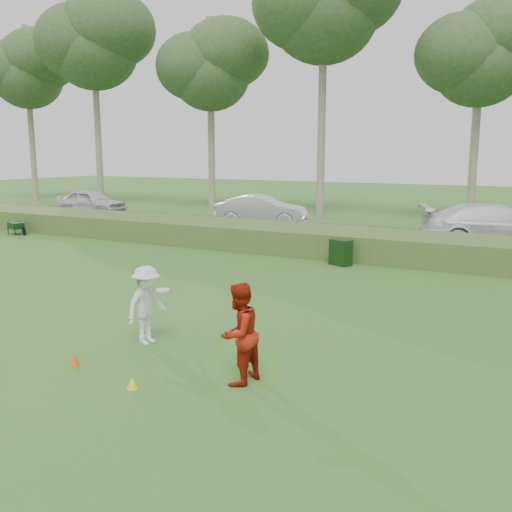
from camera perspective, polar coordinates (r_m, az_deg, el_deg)
The scene contains 17 objects.
ground at distance 10.61m, azimuth -10.44°, elevation -10.40°, with size 120.00×120.00×0.00m, color #2D6220.
reed_strip at distance 20.93m, azimuth 10.41°, elevation 1.20°, with size 80.00×3.00×0.90m, color #405F26.
park_road at distance 25.75m, azimuth 13.81°, elevation 1.82°, with size 80.00×6.00×0.06m, color #2D2D2D.
tree_0 at distance 48.21m, azimuth -21.91°, elevation 16.81°, with size 6.76×6.76×13.00m.
tree_1 at distance 41.76m, azimuth -15.94°, elevation 19.83°, with size 7.54×7.54×14.50m.
tree_2 at distance 37.99m, azimuth -4.59°, elevation 18.29°, with size 6.50×6.50×12.00m.
tree_3 at distance 33.98m, azimuth 6.82°, elevation 23.71°, with size 7.80×7.80×15.50m.
tree_4 at distance 32.84m, azimuth 21.54°, elevation 18.22°, with size 6.24×6.24×11.50m.
player_white at distance 11.39m, azimuth -10.87°, elevation -4.83°, with size 0.86×1.05×1.56m.
player_red at distance 9.29m, azimuth -1.71°, elevation -7.78°, with size 0.82×0.64×1.68m, color #A31C0E.
cone_orange at distance 10.76m, azimuth -17.74°, elevation -9.84°, with size 0.19×0.19×0.20m, color #D95E0B.
cone_yellow at distance 9.52m, azimuth -12.27°, elevation -12.32°, with size 0.17×0.17×0.19m, color yellow.
utility_cabinet at distance 19.15m, azimuth 8.46°, elevation 0.35°, with size 0.69×0.43×0.86m, color black.
wheelbarrow at distance 28.20m, azimuth -22.84°, elevation 2.79°, with size 1.18×0.78×0.56m.
car_left at distance 35.35m, azimuth -16.16°, elevation 5.22°, with size 1.73×4.31×1.47m, color silver.
car_mid at distance 28.84m, azimuth 0.54°, elevation 4.60°, with size 1.61×4.62×1.52m, color silver.
car_right at distance 23.97m, azimuth 22.94°, elevation 2.79°, with size 2.36×5.80×1.68m, color white.
Camera 1 is at (6.27, -7.69, 3.74)m, focal length 40.00 mm.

